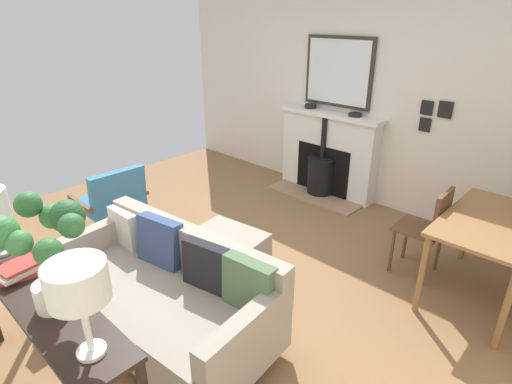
# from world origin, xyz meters

# --- Properties ---
(ground_plane) EXTENTS (4.88, 5.83, 0.01)m
(ground_plane) POSITION_xyz_m (0.00, 0.00, -0.00)
(ground_plane) COLOR olive
(wall_left) EXTENTS (0.12, 5.83, 2.86)m
(wall_left) POSITION_xyz_m (-2.44, 0.00, 1.43)
(wall_left) COLOR beige
(wall_left) RESTS_ON ground
(fireplace) EXTENTS (0.60, 1.46, 1.11)m
(fireplace) POSITION_xyz_m (-2.23, -0.20, 0.50)
(fireplace) COLOR #9E7A5B
(fireplace) RESTS_ON ground
(mirror_over_mantel) EXTENTS (0.04, 0.95, 0.86)m
(mirror_over_mantel) POSITION_xyz_m (-2.35, -0.20, 1.60)
(mirror_over_mantel) COLOR #2D2823
(mantel_bowl_near) EXTENTS (0.16, 0.16, 0.05)m
(mantel_bowl_near) POSITION_xyz_m (-2.26, -0.54, 1.14)
(mantel_bowl_near) COLOR black
(mantel_bowl_near) RESTS_ON fireplace
(mantel_bowl_far) EXTENTS (0.17, 0.17, 0.04)m
(mantel_bowl_far) POSITION_xyz_m (-2.26, 0.14, 1.14)
(mantel_bowl_far) COLOR black
(mantel_bowl_far) RESTS_ON fireplace
(sofa) EXTENTS (1.05, 1.90, 0.80)m
(sofa) POSITION_xyz_m (0.84, 0.44, 0.35)
(sofa) COLOR #B2B2B7
(sofa) RESTS_ON ground
(ottoman) EXTENTS (0.65, 0.74, 0.40)m
(ottoman) POSITION_xyz_m (0.01, 0.21, 0.24)
(ottoman) COLOR #B2B2B7
(ottoman) RESTS_ON ground
(armchair_accent) EXTENTS (0.69, 0.60, 0.81)m
(armchair_accent) POSITION_xyz_m (0.36, -1.18, 0.46)
(armchair_accent) COLOR brown
(armchair_accent) RESTS_ON ground
(console_table) EXTENTS (0.33, 1.71, 0.80)m
(console_table) POSITION_xyz_m (1.66, 0.45, 0.70)
(console_table) COLOR black
(console_table) RESTS_ON ground
(table_lamp_far_end) EXTENTS (0.27, 0.27, 0.50)m
(table_lamp_far_end) POSITION_xyz_m (1.66, 1.09, 1.19)
(table_lamp_far_end) COLOR white
(table_lamp_far_end) RESTS_ON console_table
(potted_plant) EXTENTS (0.48, 0.53, 0.63)m
(potted_plant) POSITION_xyz_m (1.65, 0.63, 1.23)
(potted_plant) COLOR silver
(potted_plant) RESTS_ON console_table
(book_stack) EXTENTS (0.30, 0.22, 0.08)m
(book_stack) POSITION_xyz_m (1.67, 0.18, 0.84)
(book_stack) COLOR #B23833
(book_stack) RESTS_ON console_table
(dining_table) EXTENTS (1.19, 0.71, 0.75)m
(dining_table) POSITION_xyz_m (-1.24, 2.07, 0.65)
(dining_table) COLOR olive
(dining_table) RESTS_ON ground
(dining_chair_near_fireplace) EXTENTS (0.41, 0.41, 0.88)m
(dining_chair_near_fireplace) POSITION_xyz_m (-1.24, 1.58, 0.52)
(dining_chair_near_fireplace) COLOR brown
(dining_chair_near_fireplace) RESTS_ON ground
(photo_gallery_row) EXTENTS (0.02, 0.34, 0.36)m
(photo_gallery_row) POSITION_xyz_m (-2.37, 1.04, 1.27)
(photo_gallery_row) COLOR black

